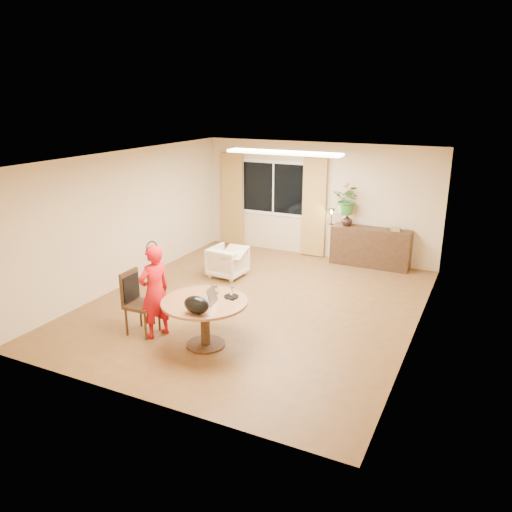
{
  "coord_description": "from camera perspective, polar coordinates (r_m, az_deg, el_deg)",
  "views": [
    {
      "loc": [
        3.61,
        -7.4,
        3.56
      ],
      "look_at": [
        0.11,
        -0.2,
        0.99
      ],
      "focal_mm": 35.0,
      "sensor_mm": 36.0,
      "label": 1
    }
  ],
  "objects": [
    {
      "name": "ceiling_panel",
      "position": [
        9.38,
        3.19,
        11.71
      ],
      "size": [
        2.2,
        0.35,
        0.05
      ],
      "primitive_type": "cube",
      "color": "white",
      "rests_on": "ceiling"
    },
    {
      "name": "window",
      "position": [
        11.81,
        2.0,
        7.77
      ],
      "size": [
        1.7,
        0.03,
        1.3
      ],
      "color": "white",
      "rests_on": "wall_back"
    },
    {
      "name": "sideboard",
      "position": [
        11.11,
        12.93,
        0.98
      ],
      "size": [
        1.7,
        0.42,
        0.85
      ],
      "primitive_type": "cube",
      "color": "black",
      "rests_on": "floor"
    },
    {
      "name": "laptop",
      "position": [
        7.24,
        -6.32,
        -4.29
      ],
      "size": [
        0.41,
        0.3,
        0.25
      ],
      "primitive_type": null,
      "rotation": [
        0.0,
        0.0,
        0.14
      ],
      "color": "#B7B7BC",
      "rests_on": "dining_table"
    },
    {
      "name": "pot_lid",
      "position": [
        7.41,
        -2.84,
        -4.58
      ],
      "size": [
        0.26,
        0.26,
        0.04
      ],
      "primitive_type": null,
      "rotation": [
        0.0,
        0.0,
        0.22
      ],
      "color": "white",
      "rests_on": "dining_table"
    },
    {
      "name": "wine_glass",
      "position": [
        7.28,
        -2.72,
        -4.32
      ],
      "size": [
        0.09,
        0.09,
        0.2
      ],
      "primitive_type": null,
      "rotation": [
        0.0,
        0.0,
        -0.35
      ],
      "color": "white",
      "rests_on": "dining_table"
    },
    {
      "name": "wall_left",
      "position": [
        10.02,
        -14.41,
        4.22
      ],
      "size": [
        0.0,
        6.5,
        6.5
      ],
      "primitive_type": "plane",
      "rotation": [
        1.57,
        0.0,
        1.57
      ],
      "color": "#CDB085",
      "rests_on": "floor"
    },
    {
      "name": "book_stack",
      "position": [
        10.9,
        15.69,
        2.97
      ],
      "size": [
        0.22,
        0.18,
        0.08
      ],
      "primitive_type": null,
      "rotation": [
        0.0,
        0.0,
        -0.2
      ],
      "color": "brown",
      "rests_on": "sideboard"
    },
    {
      "name": "bouquet",
      "position": [
        11.01,
        10.46,
        6.36
      ],
      "size": [
        0.62,
        0.55,
        0.66
      ],
      "primitive_type": "imported",
      "rotation": [
        0.0,
        0.0,
        -0.06
      ],
      "color": "#296D28",
      "rests_on": "vase"
    },
    {
      "name": "curtain_right",
      "position": [
        11.43,
        6.66,
        5.51
      ],
      "size": [
        0.55,
        0.08,
        2.25
      ],
      "primitive_type": "cube",
      "color": "olive",
      "rests_on": "wall_back"
    },
    {
      "name": "floor",
      "position": [
        8.97,
        -0.09,
        -5.55
      ],
      "size": [
        6.5,
        6.5,
        0.0
      ],
      "primitive_type": "plane",
      "color": "brown",
      "rests_on": "ground"
    },
    {
      "name": "dining_table",
      "position": [
        7.38,
        -5.88,
        -6.21
      ],
      "size": [
        1.26,
        1.26,
        0.72
      ],
      "color": "brown",
      "rests_on": "floor"
    },
    {
      "name": "throw",
      "position": [
        10.0,
        -2.48,
        0.86
      ],
      "size": [
        0.48,
        0.57,
        0.03
      ],
      "primitive_type": null,
      "rotation": [
        0.0,
        0.0,
        0.05
      ],
      "color": "beige",
      "rests_on": "armchair"
    },
    {
      "name": "tumbler",
      "position": [
        7.55,
        -4.65,
        -3.9
      ],
      "size": [
        0.08,
        0.08,
        0.11
      ],
      "primitive_type": null,
      "rotation": [
        0.0,
        0.0,
        -0.04
      ],
      "color": "white",
      "rests_on": "dining_table"
    },
    {
      "name": "curtain_left",
      "position": [
        12.27,
        -2.67,
        6.45
      ],
      "size": [
        0.55,
        0.08,
        2.25
      ],
      "primitive_type": "cube",
      "color": "olive",
      "rests_on": "wall_back"
    },
    {
      "name": "child",
      "position": [
        7.73,
        -11.51,
        -4.01
      ],
      "size": [
        0.62,
        0.51,
        1.47
      ],
      "primitive_type": "imported",
      "rotation": [
        0.0,
        0.0,
        -1.91
      ],
      "color": "red",
      "rests_on": "floor"
    },
    {
      "name": "vase",
      "position": [
        11.1,
        10.36,
        4.06
      ],
      "size": [
        0.3,
        0.3,
        0.25
      ],
      "primitive_type": "imported",
      "rotation": [
        0.0,
        0.0,
        0.34
      ],
      "color": "black",
      "rests_on": "sideboard"
    },
    {
      "name": "ceiling",
      "position": [
        8.29,
        -0.1,
        11.17
      ],
      "size": [
        6.5,
        6.5,
        0.0
      ],
      "primitive_type": "plane",
      "rotation": [
        3.14,
        0.0,
        0.0
      ],
      "color": "white",
      "rests_on": "wall_back"
    },
    {
      "name": "wall_right",
      "position": [
        7.79,
        18.41,
        0.01
      ],
      "size": [
        0.0,
        6.5,
        6.5
      ],
      "primitive_type": "plane",
      "rotation": [
        1.57,
        0.0,
        -1.57
      ],
      "color": "#CDB085",
      "rests_on": "floor"
    },
    {
      "name": "wall_back",
      "position": [
        11.47,
        7.08,
        6.33
      ],
      "size": [
        5.5,
        0.0,
        5.5
      ],
      "primitive_type": "plane",
      "rotation": [
        1.57,
        0.0,
        0.0
      ],
      "color": "#CDB085",
      "rests_on": "floor"
    },
    {
      "name": "dining_chair",
      "position": [
        7.95,
        -12.93,
        -5.28
      ],
      "size": [
        0.49,
        0.45,
        1.01
      ],
      "primitive_type": null,
      "rotation": [
        0.0,
        0.0,
        0.02
      ],
      "color": "black",
      "rests_on": "floor"
    },
    {
      "name": "armchair",
      "position": [
        10.26,
        -3.24,
        -0.65
      ],
      "size": [
        0.72,
        0.74,
        0.63
      ],
      "primitive_type": "imported",
      "rotation": [
        0.0,
        0.0,
        3.07
      ],
      "color": "beige",
      "rests_on": "floor"
    },
    {
      "name": "desk_lamp",
      "position": [
        11.13,
        8.64,
        4.51
      ],
      "size": [
        0.17,
        0.17,
        0.37
      ],
      "primitive_type": null,
      "rotation": [
        0.0,
        0.0,
        0.12
      ],
      "color": "black",
      "rests_on": "sideboard"
    },
    {
      "name": "handbag",
      "position": [
        6.87,
        -6.82,
        -5.57
      ],
      "size": [
        0.4,
        0.26,
        0.25
      ],
      "primitive_type": null,
      "rotation": [
        0.0,
        0.0,
        0.11
      ],
      "color": "black",
      "rests_on": "dining_table"
    }
  ]
}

